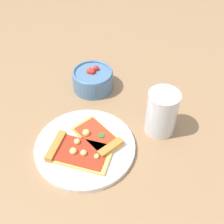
% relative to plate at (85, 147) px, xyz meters
% --- Properties ---
extents(ground_plane, '(2.40, 2.40, 0.00)m').
position_rel_plate_xyz_m(ground_plane, '(-0.01, 0.01, -0.01)').
color(ground_plane, '#93704C').
rests_on(ground_plane, ground).
extents(plate, '(0.27, 0.27, 0.01)m').
position_rel_plate_xyz_m(plate, '(0.00, 0.00, 0.00)').
color(plate, silver).
rests_on(plate, ground_plane).
extents(pizza_slice_near, '(0.14, 0.15, 0.03)m').
position_rel_plate_xyz_m(pizza_slice_near, '(-0.03, 0.03, 0.01)').
color(pizza_slice_near, gold).
rests_on(pizza_slice_near, plate).
extents(pizza_slice_far, '(0.10, 0.16, 0.03)m').
position_rel_plate_xyz_m(pizza_slice_far, '(0.03, -0.01, 0.01)').
color(pizza_slice_far, '#E5B256').
rests_on(pizza_slice_far, plate).
extents(salad_bowl, '(0.13, 0.13, 0.08)m').
position_rel_plate_xyz_m(salad_bowl, '(-0.25, -0.05, 0.03)').
color(salad_bowl, '#4C7299').
rests_on(salad_bowl, ground_plane).
extents(soda_glass, '(0.08, 0.08, 0.13)m').
position_rel_plate_xyz_m(soda_glass, '(-0.12, 0.18, 0.06)').
color(soda_glass, silver).
rests_on(soda_glass, ground_plane).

